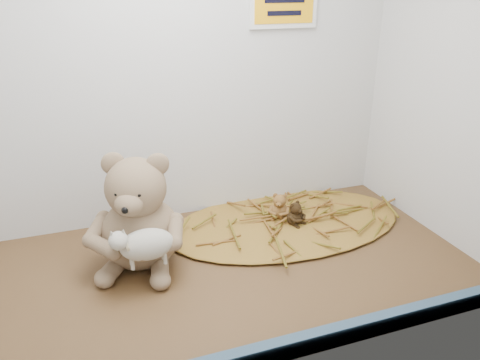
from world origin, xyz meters
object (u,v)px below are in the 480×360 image
object	(u,v)px
toy_lamb	(147,245)
mini_teddy_brown	(295,212)
mini_teddy_tan	(280,205)
main_teddy	(139,211)

from	to	relation	value
toy_lamb	mini_teddy_brown	distance (cm)	42.28
toy_lamb	mini_teddy_tan	world-z (taller)	toy_lamb
main_teddy	toy_lamb	size ratio (longest dim) A/B	1.84
main_teddy	mini_teddy_brown	size ratio (longest dim) A/B	4.17
toy_lamb	mini_teddy_brown	world-z (taller)	toy_lamb
toy_lamb	mini_teddy_brown	xyz separation A→B (cm)	(39.79, 13.12, -5.72)
main_teddy	mini_teddy_tan	xyz separation A→B (cm)	(37.47, 8.13, -8.48)
main_teddy	mini_teddy_tan	bearing A→B (deg)	35.25
main_teddy	mini_teddy_brown	xyz separation A→B (cm)	(39.79, 3.62, -8.84)
toy_lamb	main_teddy	bearing A→B (deg)	90.00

